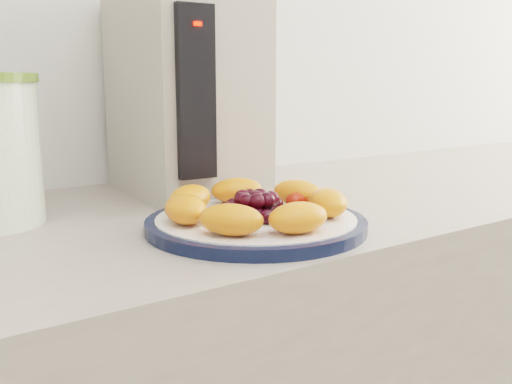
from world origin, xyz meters
TOP-DOWN VIEW (x-y plane):
  - plate_rim at (0.06, 1.05)m, footprint 0.29×0.29m
  - plate_face at (0.06, 1.05)m, footprint 0.26×0.26m
  - appliance_body at (0.12, 1.34)m, footprint 0.21×0.28m
  - appliance_panel at (0.06, 1.20)m, footprint 0.06×0.02m
  - appliance_led at (0.06, 1.19)m, footprint 0.01×0.01m
  - fruit_plate at (0.06, 1.06)m, footprint 0.25×0.25m

SIDE VIEW (x-z plane):
  - plate_rim at x=0.06m, z-range 0.90..0.91m
  - plate_face at x=0.06m, z-range 0.90..0.92m
  - fruit_plate at x=0.06m, z-range 0.92..0.95m
  - appliance_body at x=0.12m, z-range 0.90..1.24m
  - appliance_panel at x=0.06m, z-range 0.95..1.20m
  - appliance_led at x=0.06m, z-range 1.17..1.17m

